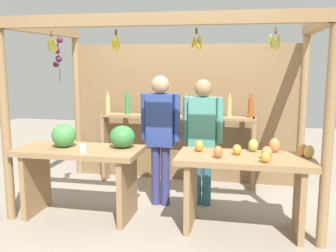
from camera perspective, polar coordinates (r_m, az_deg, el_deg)
The scene contains 7 objects.
ground_plane at distance 5.08m, azimuth 0.43°, elevation -10.81°, with size 12.00×12.00×0.00m, color gray.
market_stall at distance 5.20m, azimuth 1.33°, elevation 4.31°, with size 3.43×1.95×2.22m.
fruit_counter_left at distance 4.52m, azimuth -12.18°, elevation -4.70°, with size 1.39×0.64×1.06m.
fruit_counter_right at distance 4.15m, azimuth 11.26°, elevation -6.96°, with size 1.39×0.65×0.95m.
bottle_shelf_unit at distance 5.53m, azimuth 1.17°, elevation -0.39°, with size 2.20×0.22×1.33m.
vendor_man at distance 4.71m, azimuth -1.11°, elevation -0.42°, with size 0.48×0.22×1.59m.
vendor_woman at distance 4.73m, azimuth 5.04°, elevation -0.80°, with size 0.48×0.21×1.55m.
Camera 1 is at (0.94, -4.67, 1.78)m, focal length 41.90 mm.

